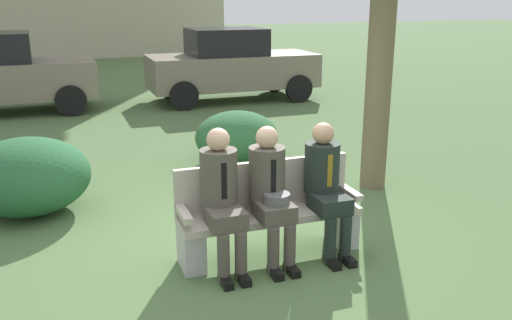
{
  "coord_description": "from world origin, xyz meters",
  "views": [
    {
      "loc": [
        -1.59,
        -4.83,
        2.44
      ],
      "look_at": [
        0.19,
        0.11,
        0.85
      ],
      "focal_mm": 38.68,
      "sensor_mm": 36.0,
      "label": 1
    }
  ],
  "objects_px": {
    "seated_man_left": "(222,193)",
    "shrub_mid_lawn": "(237,137)",
    "parked_car_far": "(231,65)",
    "seated_man_middle": "(271,188)",
    "seated_man_right": "(326,182)",
    "park_bench": "(268,213)",
    "shrub_near_bench": "(27,176)"
  },
  "relations": [
    {
      "from": "seated_man_middle",
      "to": "seated_man_right",
      "type": "xyz_separation_m",
      "value": [
        0.57,
        0.0,
        -0.0
      ]
    },
    {
      "from": "seated_man_left",
      "to": "shrub_near_bench",
      "type": "relative_size",
      "value": 0.92
    },
    {
      "from": "park_bench",
      "to": "seated_man_left",
      "type": "distance_m",
      "value": 0.6
    },
    {
      "from": "park_bench",
      "to": "shrub_mid_lawn",
      "type": "xyz_separation_m",
      "value": [
        0.65,
        2.98,
        -0.03
      ]
    },
    {
      "from": "seated_man_right",
      "to": "seated_man_middle",
      "type": "bearing_deg",
      "value": -179.54
    },
    {
      "from": "park_bench",
      "to": "seated_man_left",
      "type": "height_order",
      "value": "seated_man_left"
    },
    {
      "from": "parked_car_far",
      "to": "seated_man_middle",
      "type": "bearing_deg",
      "value": -104.83
    },
    {
      "from": "seated_man_left",
      "to": "seated_man_middle",
      "type": "bearing_deg",
      "value": -0.97
    },
    {
      "from": "seated_man_left",
      "to": "shrub_mid_lawn",
      "type": "relative_size",
      "value": 1.04
    },
    {
      "from": "seated_man_right",
      "to": "parked_car_far",
      "type": "bearing_deg",
      "value": 79.05
    },
    {
      "from": "park_bench",
      "to": "seated_man_middle",
      "type": "xyz_separation_m",
      "value": [
        -0.03,
        -0.13,
        0.3
      ]
    },
    {
      "from": "park_bench",
      "to": "shrub_mid_lawn",
      "type": "distance_m",
      "value": 3.05
    },
    {
      "from": "seated_man_right",
      "to": "parked_car_far",
      "type": "relative_size",
      "value": 0.33
    },
    {
      "from": "seated_man_middle",
      "to": "seated_man_right",
      "type": "height_order",
      "value": "seated_man_middle"
    },
    {
      "from": "shrub_mid_lawn",
      "to": "seated_man_middle",
      "type": "bearing_deg",
      "value": -102.25
    },
    {
      "from": "shrub_mid_lawn",
      "to": "park_bench",
      "type": "bearing_deg",
      "value": -102.26
    },
    {
      "from": "seated_man_left",
      "to": "seated_man_middle",
      "type": "relative_size",
      "value": 1.02
    },
    {
      "from": "park_bench",
      "to": "seated_man_right",
      "type": "relative_size",
      "value": 1.38
    },
    {
      "from": "park_bench",
      "to": "shrub_near_bench",
      "type": "relative_size",
      "value": 1.24
    },
    {
      "from": "seated_man_right",
      "to": "shrub_mid_lawn",
      "type": "bearing_deg",
      "value": 88.03
    },
    {
      "from": "seated_man_middle",
      "to": "parked_car_far",
      "type": "height_order",
      "value": "parked_car_far"
    },
    {
      "from": "seated_man_middle",
      "to": "shrub_mid_lawn",
      "type": "xyz_separation_m",
      "value": [
        0.68,
        3.11,
        -0.32
      ]
    },
    {
      "from": "shrub_near_bench",
      "to": "shrub_mid_lawn",
      "type": "xyz_separation_m",
      "value": [
        2.86,
        1.08,
        -0.05
      ]
    },
    {
      "from": "seated_man_right",
      "to": "shrub_mid_lawn",
      "type": "distance_m",
      "value": 3.13
    },
    {
      "from": "seated_man_middle",
      "to": "shrub_near_bench",
      "type": "bearing_deg",
      "value": 137.16
    },
    {
      "from": "park_bench",
      "to": "seated_man_middle",
      "type": "distance_m",
      "value": 0.33
    },
    {
      "from": "park_bench",
      "to": "seated_man_right",
      "type": "bearing_deg",
      "value": -13.2
    },
    {
      "from": "park_bench",
      "to": "shrub_near_bench",
      "type": "distance_m",
      "value": 2.92
    },
    {
      "from": "park_bench",
      "to": "parked_car_far",
      "type": "relative_size",
      "value": 0.45
    },
    {
      "from": "park_bench",
      "to": "seated_man_middle",
      "type": "bearing_deg",
      "value": -102.09
    },
    {
      "from": "shrub_near_bench",
      "to": "shrub_mid_lawn",
      "type": "relative_size",
      "value": 1.13
    },
    {
      "from": "seated_man_middle",
      "to": "parked_car_far",
      "type": "distance_m",
      "value": 8.25
    }
  ]
}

